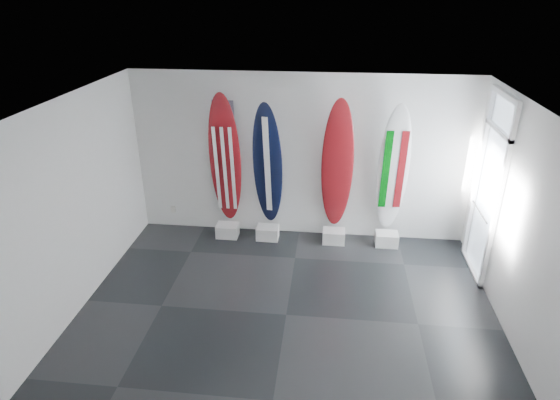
# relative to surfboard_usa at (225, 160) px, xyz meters

# --- Properties ---
(floor) EXTENTS (6.00, 6.00, 0.00)m
(floor) POSITION_rel_surfboard_usa_xyz_m (1.32, -2.28, -1.48)
(floor) COLOR black
(floor) RESTS_ON ground
(ceiling) EXTENTS (6.00, 6.00, 0.00)m
(ceiling) POSITION_rel_surfboard_usa_xyz_m (1.32, -2.28, 1.52)
(ceiling) COLOR white
(ceiling) RESTS_ON wall_back
(wall_back) EXTENTS (6.00, 0.00, 6.00)m
(wall_back) POSITION_rel_surfboard_usa_xyz_m (1.32, 0.22, 0.02)
(wall_back) COLOR white
(wall_back) RESTS_ON ground
(wall_front) EXTENTS (6.00, 0.00, 6.00)m
(wall_front) POSITION_rel_surfboard_usa_xyz_m (1.32, -4.78, 0.02)
(wall_front) COLOR white
(wall_front) RESTS_ON ground
(wall_left) EXTENTS (0.00, 5.00, 5.00)m
(wall_left) POSITION_rel_surfboard_usa_xyz_m (-1.68, -2.28, 0.02)
(wall_left) COLOR white
(wall_left) RESTS_ON ground
(wall_right) EXTENTS (0.00, 5.00, 5.00)m
(wall_right) POSITION_rel_surfboard_usa_xyz_m (4.32, -2.28, 0.02)
(wall_right) COLOR white
(wall_right) RESTS_ON ground
(display_block_usa) EXTENTS (0.40, 0.30, 0.24)m
(display_block_usa) POSITION_rel_surfboard_usa_xyz_m (0.00, -0.10, -1.36)
(display_block_usa) COLOR white
(display_block_usa) RESTS_ON floor
(surfboard_usa) EXTENTS (0.57, 0.41, 2.49)m
(surfboard_usa) POSITION_rel_surfboard_usa_xyz_m (0.00, 0.00, 0.00)
(surfboard_usa) COLOR maroon
(surfboard_usa) RESTS_ON display_block_usa
(display_block_navy) EXTENTS (0.40, 0.30, 0.24)m
(display_block_navy) POSITION_rel_surfboard_usa_xyz_m (0.76, -0.10, -1.36)
(display_block_navy) COLOR white
(display_block_navy) RESTS_ON floor
(surfboard_navy) EXTENTS (0.58, 0.48, 2.35)m
(surfboard_navy) POSITION_rel_surfboard_usa_xyz_m (0.76, 0.00, -0.07)
(surfboard_navy) COLOR black
(surfboard_navy) RESTS_ON display_block_navy
(display_block_swiss) EXTENTS (0.40, 0.30, 0.24)m
(display_block_swiss) POSITION_rel_surfboard_usa_xyz_m (1.98, -0.10, -1.36)
(display_block_swiss) COLOR white
(display_block_swiss) RESTS_ON floor
(surfboard_swiss) EXTENTS (0.56, 0.39, 2.44)m
(surfboard_swiss) POSITION_rel_surfboard_usa_xyz_m (1.98, 0.00, -0.02)
(surfboard_swiss) COLOR maroon
(surfboard_swiss) RESTS_ON display_block_swiss
(display_block_italy) EXTENTS (0.40, 0.30, 0.24)m
(display_block_italy) POSITION_rel_surfboard_usa_xyz_m (2.93, -0.10, -1.36)
(display_block_italy) COLOR white
(display_block_italy) RESTS_ON floor
(surfboard_italy) EXTENTS (0.55, 0.34, 2.37)m
(surfboard_italy) POSITION_rel_surfboard_usa_xyz_m (2.93, 0.00, -0.06)
(surfboard_italy) COLOR white
(surfboard_italy) RESTS_ON display_block_italy
(wall_outlet) EXTENTS (0.09, 0.02, 0.13)m
(wall_outlet) POSITION_rel_surfboard_usa_xyz_m (-1.13, 0.20, -1.13)
(wall_outlet) COLOR silver
(wall_outlet) RESTS_ON wall_back
(glass_door) EXTENTS (0.12, 1.16, 2.85)m
(glass_door) POSITION_rel_surfboard_usa_xyz_m (4.29, -0.73, -0.05)
(glass_door) COLOR white
(glass_door) RESTS_ON floor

